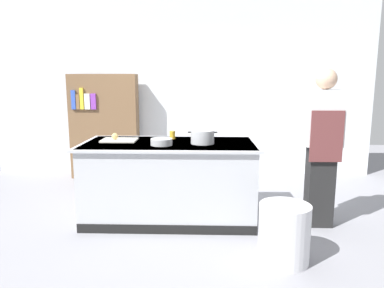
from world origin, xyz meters
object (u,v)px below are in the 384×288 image
mixing_bowl (162,142)px  bookshelf (105,126)px  juice_cup (172,135)px  stock_pot (203,137)px  person_chef (322,145)px  onion (115,136)px  trash_bin (284,233)px

mixing_bowl → bookshelf: size_ratio=0.14×
juice_cup → bookshelf: bookshelf is taller
juice_cup → stock_pot: bearing=-40.5°
person_chef → bookshelf: bearing=67.9°
juice_cup → bookshelf: bearing=129.1°
onion → trash_bin: size_ratio=0.14×
mixing_bowl → juice_cup: 0.43m
mixing_bowl → juice_cup: juice_cup is taller
trash_bin → onion: bearing=148.6°
stock_pot → person_chef: person_chef is taller
stock_pot → bookshelf: size_ratio=0.19×
mixing_bowl → person_chef: 1.74m
stock_pot → juice_cup: (-0.36, 0.31, -0.03)m
stock_pot → mixing_bowl: stock_pot is taller
mixing_bowl → onion: bearing=157.0°
mixing_bowl → person_chef: person_chef is taller
stock_pot → mixing_bowl: size_ratio=1.37×
juice_cup → trash_bin: (1.09, -1.24, -0.69)m
stock_pot → bookshelf: bookshelf is taller
person_chef → bookshelf: 3.50m
onion → person_chef: (2.31, -0.23, -0.04)m
mixing_bowl → trash_bin: (1.17, -0.82, -0.67)m
person_chef → trash_bin: bearing=157.6°
bookshelf → trash_bin: bearing=-49.9°
onion → bookshelf: 1.82m
stock_pot → bookshelf: bearing=131.1°
juice_cup → trash_bin: size_ratio=0.19×
juice_cup → person_chef: size_ratio=0.06×
onion → person_chef: bearing=-5.7°
stock_pot → mixing_bowl: bearing=-166.3°
stock_pot → person_chef: 1.30m
onion → mixing_bowl: onion is taller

